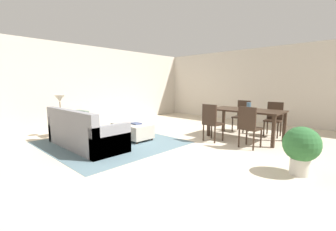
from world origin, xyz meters
The scene contains 16 objects.
ground_plane centered at (0.00, 0.00, 0.00)m, with size 10.80×10.80×0.00m, color beige.
wall_back centered at (0.00, 5.00, 1.35)m, with size 9.00×0.12×2.70m, color beige.
wall_left centered at (-4.50, 0.50, 1.35)m, with size 0.12×11.00×2.70m, color beige.
area_rug centered at (-1.79, -0.38, 0.00)m, with size 3.00×2.80×0.01m, color slate.
couch centered at (-1.89, -0.99, 0.30)m, with size 2.18×0.86×0.86m.
ottoman_table centered at (-1.68, 0.19, 0.23)m, with size 1.07×0.59×0.39m.
side_table centered at (-3.28, -0.94, 0.47)m, with size 0.40×0.40×0.59m.
table_lamp centered at (-3.28, -0.94, 1.01)m, with size 0.26×0.26×0.53m.
dining_table centered at (0.40, 2.22, 0.67)m, with size 1.79×0.92×0.76m.
dining_chair_near_left centered at (-0.06, 1.37, 0.52)m, with size 0.43×0.43×0.92m.
dining_chair_near_right centered at (0.85, 1.42, 0.52)m, with size 0.43×0.43×0.92m.
dining_chair_far_left centered at (-0.05, 3.05, 0.52)m, with size 0.41×0.41×0.92m.
dining_chair_far_right centered at (0.85, 3.04, 0.52)m, with size 0.43×0.43×0.92m.
vase_centerpiece centered at (0.50, 2.19, 0.85)m, with size 0.10×0.10×0.19m, color slate.
book_on_ottoman centered at (-1.58, 0.24, 0.41)m, with size 0.26×0.20×0.03m, color #3F4C72.
potted_plant centered at (2.05, 0.55, 0.45)m, with size 0.54×0.54×0.76m.
Camera 1 is at (2.80, -3.24, 1.39)m, focal length 23.61 mm.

